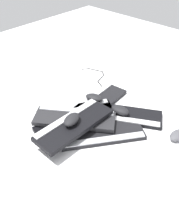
{
  "coord_description": "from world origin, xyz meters",
  "views": [
    {
      "loc": [
        0.85,
        0.71,
        0.92
      ],
      "look_at": [
        0.05,
        -0.04,
        0.04
      ],
      "focal_mm": 40.0,
      "sensor_mm": 36.0,
      "label": 1
    }
  ],
  "objects_px": {
    "keyboard_1": "(102,134)",
    "keyboard_4": "(76,114)",
    "keyboard_6": "(74,124)",
    "mouse_2": "(178,135)",
    "mouse_0": "(120,110)",
    "mouse_3": "(72,119)",
    "mouse_1": "(94,98)",
    "keyboard_3": "(97,103)",
    "keyboard_2": "(123,115)",
    "keyboard_5": "(75,118)",
    "keyboard_0": "(75,123)"
  },
  "relations": [
    {
      "from": "keyboard_0",
      "to": "keyboard_6",
      "type": "height_order",
      "value": "keyboard_6"
    },
    {
      "from": "mouse_1",
      "to": "mouse_2",
      "type": "relative_size",
      "value": 1.0
    },
    {
      "from": "keyboard_6",
      "to": "mouse_3",
      "type": "xyz_separation_m",
      "value": [
        0.01,
        -0.0,
        0.04
      ]
    },
    {
      "from": "mouse_0",
      "to": "mouse_2",
      "type": "relative_size",
      "value": 1.0
    },
    {
      "from": "keyboard_2",
      "to": "keyboard_3",
      "type": "xyz_separation_m",
      "value": [
        0.02,
        -0.18,
        0.0
      ]
    },
    {
      "from": "keyboard_3",
      "to": "mouse_0",
      "type": "xyz_separation_m",
      "value": [
        -0.0,
        0.17,
        0.04
      ]
    },
    {
      "from": "keyboard_0",
      "to": "keyboard_1",
      "type": "relative_size",
      "value": 1.04
    },
    {
      "from": "keyboard_2",
      "to": "keyboard_5",
      "type": "distance_m",
      "value": 0.28
    },
    {
      "from": "keyboard_2",
      "to": "keyboard_3",
      "type": "distance_m",
      "value": 0.19
    },
    {
      "from": "keyboard_6",
      "to": "mouse_1",
      "type": "relative_size",
      "value": 4.0
    },
    {
      "from": "mouse_0",
      "to": "mouse_3",
      "type": "bearing_deg",
      "value": 68.03
    },
    {
      "from": "mouse_0",
      "to": "mouse_1",
      "type": "xyz_separation_m",
      "value": [
        0.01,
        -0.19,
        0.0
      ]
    },
    {
      "from": "keyboard_2",
      "to": "mouse_0",
      "type": "height_order",
      "value": "mouse_0"
    },
    {
      "from": "keyboard_2",
      "to": "keyboard_4",
      "type": "height_order",
      "value": "same"
    },
    {
      "from": "keyboard_0",
      "to": "keyboard_4",
      "type": "distance_m",
      "value": 0.09
    },
    {
      "from": "keyboard_6",
      "to": "mouse_1",
      "type": "xyz_separation_m",
      "value": [
        -0.27,
        -0.11,
        -0.02
      ]
    },
    {
      "from": "keyboard_4",
      "to": "mouse_3",
      "type": "xyz_separation_m",
      "value": [
        0.13,
        0.11,
        0.1
      ]
    },
    {
      "from": "mouse_0",
      "to": "mouse_3",
      "type": "xyz_separation_m",
      "value": [
        0.29,
        -0.09,
        0.06
      ]
    },
    {
      "from": "keyboard_5",
      "to": "mouse_2",
      "type": "relative_size",
      "value": 4.06
    },
    {
      "from": "mouse_0",
      "to": "mouse_1",
      "type": "relative_size",
      "value": 1.0
    },
    {
      "from": "keyboard_1",
      "to": "keyboard_4",
      "type": "height_order",
      "value": "same"
    },
    {
      "from": "keyboard_3",
      "to": "keyboard_0",
      "type": "bearing_deg",
      "value": 9.41
    },
    {
      "from": "keyboard_3",
      "to": "keyboard_6",
      "type": "height_order",
      "value": "keyboard_6"
    },
    {
      "from": "keyboard_0",
      "to": "keyboard_5",
      "type": "xyz_separation_m",
      "value": [
        -0.01,
        -0.01,
        0.03
      ]
    },
    {
      "from": "keyboard_6",
      "to": "mouse_2",
      "type": "distance_m",
      "value": 0.54
    },
    {
      "from": "keyboard_4",
      "to": "keyboard_1",
      "type": "bearing_deg",
      "value": 83.06
    },
    {
      "from": "keyboard_3",
      "to": "mouse_1",
      "type": "xyz_separation_m",
      "value": [
        0.0,
        -0.02,
        0.04
      ]
    },
    {
      "from": "keyboard_0",
      "to": "keyboard_3",
      "type": "relative_size",
      "value": 1.03
    },
    {
      "from": "keyboard_4",
      "to": "keyboard_2",
      "type": "bearing_deg",
      "value": 130.24
    },
    {
      "from": "keyboard_5",
      "to": "mouse_3",
      "type": "relative_size",
      "value": 4.06
    },
    {
      "from": "mouse_2",
      "to": "keyboard_5",
      "type": "bearing_deg",
      "value": 127.91
    },
    {
      "from": "keyboard_5",
      "to": "mouse_3",
      "type": "xyz_separation_m",
      "value": [
        0.07,
        0.05,
        0.07
      ]
    },
    {
      "from": "keyboard_6",
      "to": "keyboard_1",
      "type": "bearing_deg",
      "value": 128.17
    },
    {
      "from": "mouse_3",
      "to": "mouse_1",
      "type": "bearing_deg",
      "value": 2.69
    },
    {
      "from": "keyboard_4",
      "to": "mouse_2",
      "type": "xyz_separation_m",
      "value": [
        -0.23,
        0.52,
        0.01
      ]
    },
    {
      "from": "keyboard_0",
      "to": "mouse_2",
      "type": "height_order",
      "value": "mouse_2"
    },
    {
      "from": "keyboard_6",
      "to": "mouse_2",
      "type": "bearing_deg",
      "value": 130.39
    },
    {
      "from": "keyboard_0",
      "to": "keyboard_1",
      "type": "bearing_deg",
      "value": 102.3
    },
    {
      "from": "keyboard_1",
      "to": "keyboard_4",
      "type": "bearing_deg",
      "value": -96.94
    },
    {
      "from": "keyboard_6",
      "to": "mouse_0",
      "type": "bearing_deg",
      "value": 163.47
    },
    {
      "from": "keyboard_1",
      "to": "keyboard_3",
      "type": "height_order",
      "value": "same"
    },
    {
      "from": "keyboard_2",
      "to": "mouse_2",
      "type": "relative_size",
      "value": 4.15
    },
    {
      "from": "keyboard_2",
      "to": "mouse_0",
      "type": "xyz_separation_m",
      "value": [
        0.01,
        -0.01,
        0.04
      ]
    },
    {
      "from": "mouse_1",
      "to": "keyboard_2",
      "type": "bearing_deg",
      "value": -12.7
    },
    {
      "from": "keyboard_5",
      "to": "mouse_3",
      "type": "bearing_deg",
      "value": 37.74
    },
    {
      "from": "mouse_0",
      "to": "mouse_1",
      "type": "distance_m",
      "value": 0.19
    },
    {
      "from": "keyboard_4",
      "to": "mouse_3",
      "type": "distance_m",
      "value": 0.19
    },
    {
      "from": "keyboard_3",
      "to": "keyboard_4",
      "type": "bearing_deg",
      "value": -7.56
    },
    {
      "from": "mouse_1",
      "to": "mouse_3",
      "type": "distance_m",
      "value": 0.31
    },
    {
      "from": "keyboard_0",
      "to": "keyboard_5",
      "type": "bearing_deg",
      "value": -129.74
    }
  ]
}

